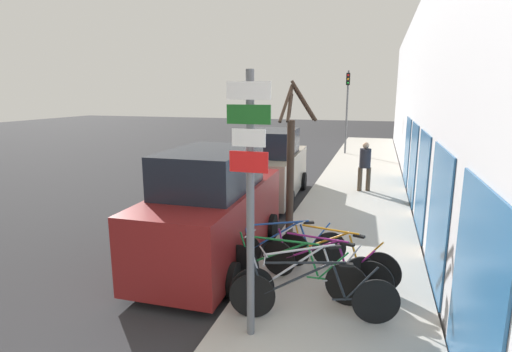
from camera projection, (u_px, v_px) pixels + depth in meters
The scene contains 15 objects.
ground_plane at pixel (273, 201), 13.06m from camera, with size 80.00×80.00×0.00m, color #28282B.
sidewalk_curb at pixel (359, 186), 14.92m from camera, with size 3.20×32.00×0.15m.
building_facade at pixel (416, 101), 13.69m from camera, with size 0.23×32.00×6.50m.
signpost at pixel (250, 195), 5.23m from camera, with size 0.57×0.13×3.63m.
bicycle_0 at pixel (313, 295), 5.89m from camera, with size 2.47×0.64×0.96m.
bicycle_1 at pixel (307, 280), 6.36m from camera, with size 2.19×1.30×0.98m.
bicycle_2 at pixel (291, 270), 6.71m from camera, with size 2.57×0.52×0.96m.
bicycle_3 at pixel (323, 266), 6.92m from camera, with size 2.35×0.71×0.93m.
bicycle_4 at pixel (335, 257), 7.30m from camera, with size 2.29×0.82×0.94m.
bicycle_5 at pixel (287, 247), 7.74m from camera, with size 2.21×0.90×0.94m.
parked_car_0 at pixel (214, 210), 8.32m from camera, with size 2.04×4.71×2.38m.
parked_car_1 at pixel (270, 167), 13.26m from camera, with size 2.20×4.62×2.30m.
pedestrian_near at pixel (365, 163), 13.63m from camera, with size 0.43×0.38×1.69m.
street_tree at pixel (291, 164), 8.97m from camera, with size 0.92×1.83×3.61m.
traffic_light at pixel (347, 101), 21.76m from camera, with size 0.20×0.30×4.50m.
Camera 1 is at (3.15, -1.02, 3.49)m, focal length 28.00 mm.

